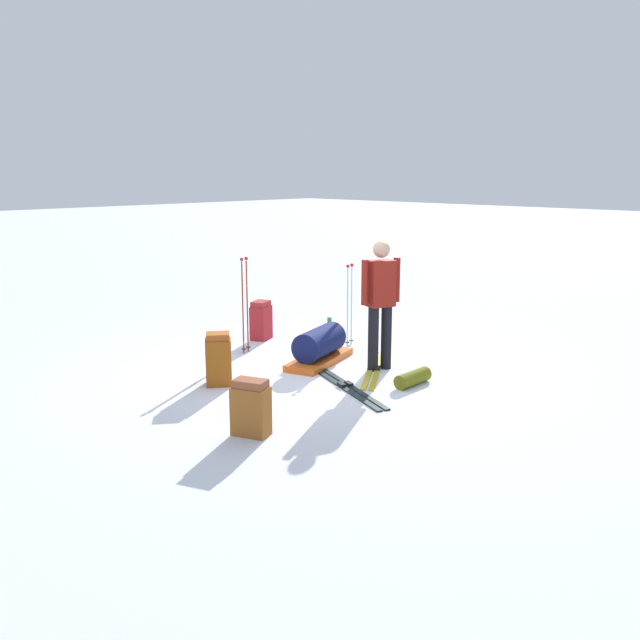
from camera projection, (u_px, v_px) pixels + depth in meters
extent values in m
plane|color=white|center=(320.00, 372.00, 8.85)|extent=(80.00, 80.00, 0.00)
cylinder|color=black|center=(373.00, 339.00, 8.87)|extent=(0.14, 0.14, 0.85)
cylinder|color=black|center=(386.00, 337.00, 8.95)|extent=(0.14, 0.14, 0.85)
cube|color=maroon|center=(381.00, 283.00, 8.75)|extent=(0.39, 0.32, 0.60)
cylinder|color=maroon|center=(365.00, 282.00, 8.64)|extent=(0.09, 0.09, 0.58)
cylinder|color=maroon|center=(397.00, 280.00, 8.85)|extent=(0.09, 0.09, 0.58)
sphere|color=tan|center=(382.00, 249.00, 8.66)|extent=(0.22, 0.22, 0.22)
cube|color=black|center=(349.00, 385.00, 8.29)|extent=(0.78, 1.81, 0.02)
cube|color=black|center=(349.00, 383.00, 8.29)|extent=(0.11, 0.15, 0.03)
cube|color=black|center=(341.00, 386.00, 8.25)|extent=(0.78, 1.81, 0.02)
cube|color=black|center=(341.00, 384.00, 8.25)|extent=(0.11, 0.15, 0.03)
cube|color=gold|center=(378.00, 370.00, 8.94)|extent=(1.49, 1.04, 0.02)
cube|color=black|center=(378.00, 368.00, 8.93)|extent=(0.15, 0.13, 0.03)
cube|color=gold|center=(370.00, 369.00, 8.95)|extent=(1.49, 1.04, 0.02)
cube|color=black|center=(370.00, 368.00, 8.95)|extent=(0.15, 0.13, 0.03)
cube|color=brown|center=(251.00, 411.00, 6.72)|extent=(0.33, 0.42, 0.49)
cube|color=brown|center=(250.00, 384.00, 6.66)|extent=(0.30, 0.37, 0.08)
cube|color=#8F4812|center=(219.00, 362.00, 8.29)|extent=(0.41, 0.40, 0.57)
cube|color=#9B4918|center=(218.00, 336.00, 8.22)|extent=(0.36, 0.36, 0.08)
cube|color=#A32025|center=(261.00, 323.00, 10.54)|extent=(0.39, 0.35, 0.52)
cube|color=maroon|center=(261.00, 304.00, 10.48)|extent=(0.35, 0.31, 0.08)
cylinder|color=maroon|center=(247.00, 307.00, 9.75)|extent=(0.02, 0.02, 1.33)
sphere|color=#A51919|center=(246.00, 258.00, 9.60)|extent=(0.05, 0.05, 0.05)
cylinder|color=black|center=(248.00, 347.00, 9.88)|extent=(0.07, 0.07, 0.01)
cylinder|color=maroon|center=(243.00, 308.00, 9.65)|extent=(0.02, 0.02, 1.33)
sphere|color=#A51919|center=(242.00, 259.00, 9.50)|extent=(0.05, 0.05, 0.05)
cylinder|color=black|center=(244.00, 349.00, 9.78)|extent=(0.07, 0.07, 0.01)
cylinder|color=#B0C1BE|center=(351.00, 306.00, 10.16)|extent=(0.02, 0.02, 1.18)
sphere|color=#A51919|center=(352.00, 265.00, 10.03)|extent=(0.05, 0.05, 0.05)
cylinder|color=black|center=(351.00, 340.00, 10.28)|extent=(0.07, 0.07, 0.01)
cylinder|color=#B0C1BE|center=(348.00, 308.00, 10.04)|extent=(0.02, 0.02, 1.18)
sphere|color=#A51919|center=(348.00, 266.00, 9.91)|extent=(0.05, 0.05, 0.05)
cylinder|color=black|center=(347.00, 342.00, 10.16)|extent=(0.07, 0.07, 0.01)
cube|color=orange|center=(319.00, 360.00, 9.29)|extent=(1.32, 0.80, 0.09)
cylinder|color=#11194E|center=(319.00, 342.00, 9.24)|extent=(0.95, 0.64, 0.40)
cylinder|color=#616214|center=(413.00, 378.00, 8.31)|extent=(0.55, 0.19, 0.18)
cylinder|color=#1C7633|center=(329.00, 325.00, 10.95)|extent=(0.07, 0.07, 0.26)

